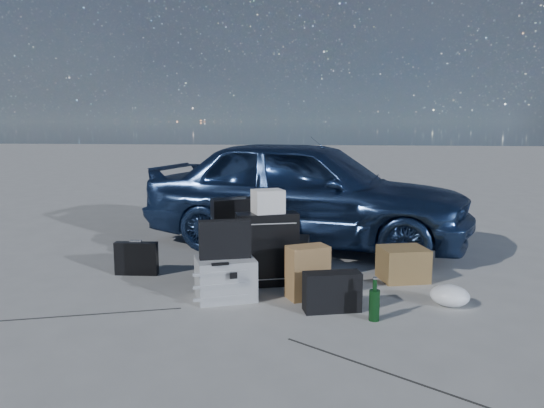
# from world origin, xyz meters

# --- Properties ---
(ground) EXTENTS (60.00, 60.00, 0.00)m
(ground) POSITION_xyz_m (0.00, 0.00, 0.00)
(ground) COLOR #A1A19D
(ground) RESTS_ON ground
(car) EXTENTS (4.09, 2.40, 1.31)m
(car) POSITION_xyz_m (0.24, 2.10, 0.65)
(car) COLOR navy
(car) RESTS_ON ground
(pelican_case) EXTENTS (0.59, 0.54, 0.35)m
(pelican_case) POSITION_xyz_m (-0.35, 0.06, 0.17)
(pelican_case) COLOR #AEB0B4
(pelican_case) RESTS_ON ground
(laptop_bag) EXTENTS (0.44, 0.23, 0.32)m
(laptop_bag) POSITION_xyz_m (-0.35, 0.07, 0.51)
(laptop_bag) COLOR black
(laptop_bag) RESTS_ON pelican_case
(briefcase) EXTENTS (0.42, 0.11, 0.32)m
(briefcase) POSITION_xyz_m (-1.35, 0.66, 0.16)
(briefcase) COLOR black
(briefcase) RESTS_ON ground
(suitcase_left) EXTENTS (0.58, 0.40, 0.71)m
(suitcase_left) POSITION_xyz_m (-0.41, 1.08, 0.35)
(suitcase_left) COLOR black
(suitcase_left) RESTS_ON ground
(suitcase_right) EXTENTS (0.59, 0.35, 0.67)m
(suitcase_right) POSITION_xyz_m (-0.04, 0.47, 0.33)
(suitcase_right) COLOR black
(suitcase_right) RESTS_ON ground
(white_carton) EXTENTS (0.33, 0.30, 0.21)m
(white_carton) POSITION_xyz_m (-0.04, 0.48, 0.77)
(white_carton) COLOR silver
(white_carton) RESTS_ON suitcase_right
(duffel_bag) EXTENTS (0.75, 0.33, 0.38)m
(duffel_bag) POSITION_xyz_m (-0.06, 0.80, 0.19)
(duffel_bag) COLOR black
(duffel_bag) RESTS_ON ground
(flat_box_white) EXTENTS (0.53, 0.47, 0.08)m
(flat_box_white) POSITION_xyz_m (-0.05, 0.80, 0.41)
(flat_box_white) COLOR silver
(flat_box_white) RESTS_ON duffel_bag
(flat_box_black) EXTENTS (0.32, 0.27, 0.06)m
(flat_box_black) POSITION_xyz_m (-0.06, 0.79, 0.48)
(flat_box_black) COLOR black
(flat_box_black) RESTS_ON flat_box_white
(kraft_bag) EXTENTS (0.39, 0.34, 0.45)m
(kraft_bag) POSITION_xyz_m (0.34, 0.14, 0.22)
(kraft_bag) COLOR #91623F
(kraft_bag) RESTS_ON ground
(cardboard_box) EXTENTS (0.49, 0.46, 0.31)m
(cardboard_box) POSITION_xyz_m (1.21, 0.76, 0.16)
(cardboard_box) COLOR brown
(cardboard_box) RESTS_ON ground
(plastic_bag) EXTENTS (0.39, 0.37, 0.17)m
(plastic_bag) POSITION_xyz_m (1.49, 0.07, 0.09)
(plastic_bag) COLOR white
(plastic_bag) RESTS_ON ground
(messenger_bag) EXTENTS (0.48, 0.28, 0.31)m
(messenger_bag) POSITION_xyz_m (0.54, -0.15, 0.16)
(messenger_bag) COLOR black
(messenger_bag) RESTS_ON ground
(green_bottle) EXTENTS (0.09, 0.09, 0.32)m
(green_bottle) POSITION_xyz_m (0.86, -0.32, 0.16)
(green_bottle) COLOR black
(green_bottle) RESTS_ON ground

